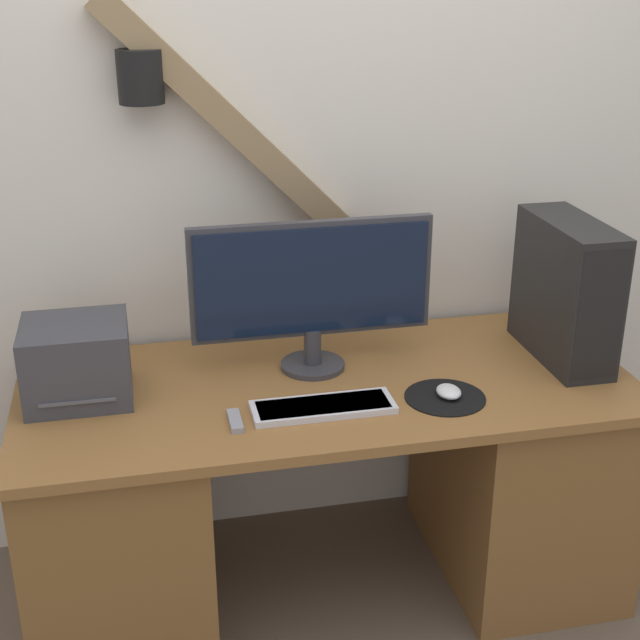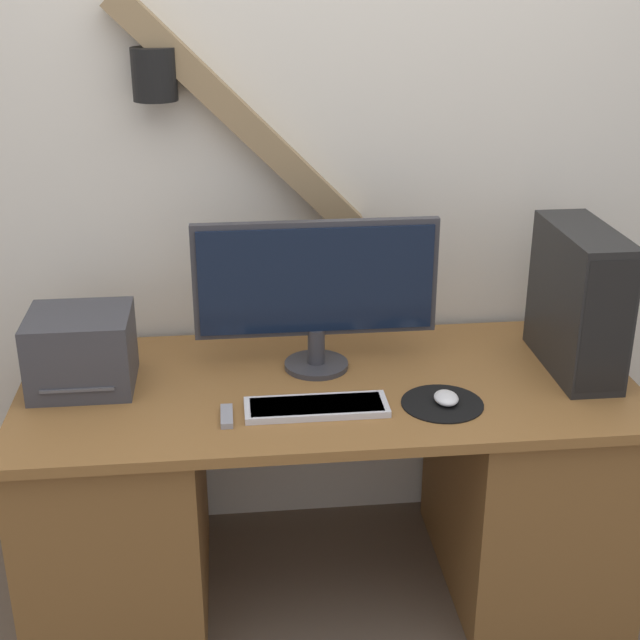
# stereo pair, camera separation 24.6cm
# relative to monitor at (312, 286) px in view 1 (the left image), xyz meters

# --- Properties ---
(wall_back) EXTENTS (6.40, 0.18, 2.70)m
(wall_back) POSITION_rel_monitor_xyz_m (0.01, 0.33, 0.39)
(wall_back) COLOR silver
(wall_back) RESTS_ON ground_plane
(desk) EXTENTS (1.75, 0.76, 0.71)m
(desk) POSITION_rel_monitor_xyz_m (0.02, -0.10, -0.60)
(desk) COLOR brown
(desk) RESTS_ON ground_plane
(monitor) EXTENTS (0.70, 0.19, 0.45)m
(monitor) POSITION_rel_monitor_xyz_m (0.00, 0.00, 0.00)
(monitor) COLOR #333338
(monitor) RESTS_ON desk
(keyboard) EXTENTS (0.38, 0.13, 0.02)m
(keyboard) POSITION_rel_monitor_xyz_m (-0.03, -0.27, -0.25)
(keyboard) COLOR silver
(keyboard) RESTS_ON desk
(mousepad) EXTENTS (0.22, 0.22, 0.00)m
(mousepad) POSITION_rel_monitor_xyz_m (0.32, -0.27, -0.25)
(mousepad) COLOR black
(mousepad) RESTS_ON desk
(mouse) EXTENTS (0.07, 0.09, 0.03)m
(mouse) POSITION_rel_monitor_xyz_m (0.33, -0.27, -0.24)
(mouse) COLOR silver
(mouse) RESTS_ON mousepad
(computer_tower) EXTENTS (0.16, 0.42, 0.42)m
(computer_tower) POSITION_rel_monitor_xyz_m (0.75, -0.08, -0.04)
(computer_tower) COLOR black
(computer_tower) RESTS_ON desk
(printer) EXTENTS (0.28, 0.26, 0.22)m
(printer) POSITION_rel_monitor_xyz_m (-0.66, -0.05, -0.15)
(printer) COLOR #38383D
(printer) RESTS_ON desk
(remote_control) EXTENTS (0.03, 0.11, 0.02)m
(remote_control) POSITION_rel_monitor_xyz_m (-0.27, -0.29, -0.25)
(remote_control) COLOR gray
(remote_control) RESTS_ON desk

